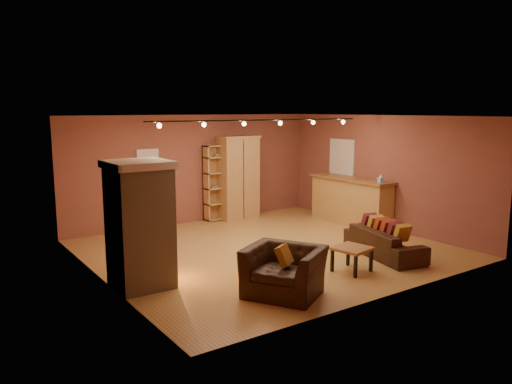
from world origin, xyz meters
TOP-DOWN VIEW (x-y plane):
  - floor at (0.00, 0.00)m, footprint 7.00×7.00m
  - ceiling at (0.00, 0.00)m, footprint 7.00×7.00m
  - back_wall at (0.00, 3.25)m, footprint 7.00×0.02m
  - left_wall at (-3.50, 0.00)m, footprint 0.02×6.50m
  - right_wall at (3.50, 0.00)m, footprint 0.02×6.50m
  - fireplace at (-3.04, -0.60)m, footprint 1.01×0.98m
  - back_window at (-1.30, 3.23)m, footprint 0.56×0.04m
  - bookcase at (0.63, 3.14)m, footprint 0.82×0.32m
  - armoire at (1.15, 2.97)m, footprint 1.10×0.63m
  - bar_counter at (3.20, 0.76)m, footprint 0.66×2.51m
  - tissue_box at (3.15, -0.26)m, footprint 0.14×0.14m
  - right_window at (3.47, 1.40)m, footprint 0.05×0.90m
  - loveseat at (1.67, -1.71)m, footprint 0.97×1.98m
  - armchair at (-1.31, -2.25)m, footprint 1.26×1.41m
  - coffee_table at (0.41, -2.05)m, footprint 0.70×0.70m
  - track_rail at (0.00, 0.20)m, footprint 5.20×0.09m

SIDE VIEW (x-z plane):
  - floor at x=0.00m, z-range 0.00..0.00m
  - coffee_table at x=0.41m, z-range 0.16..0.62m
  - loveseat at x=1.67m, z-range 0.00..0.78m
  - armchair at x=-1.31m, z-range 0.00..1.04m
  - bar_counter at x=3.20m, z-range 0.01..1.21m
  - bookcase at x=0.63m, z-range 0.02..2.03m
  - fireplace at x=-3.04m, z-range 0.00..2.12m
  - armoire at x=1.15m, z-range 0.00..2.25m
  - tissue_box at x=3.15m, z-range 1.19..1.40m
  - back_wall at x=0.00m, z-range 0.00..2.80m
  - left_wall at x=-3.50m, z-range 0.00..2.80m
  - right_wall at x=3.50m, z-range 0.00..2.80m
  - back_window at x=-1.30m, z-range 1.12..1.98m
  - right_window at x=3.47m, z-range 1.15..2.15m
  - track_rail at x=0.00m, z-range 2.62..2.75m
  - ceiling at x=0.00m, z-range 2.80..2.80m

